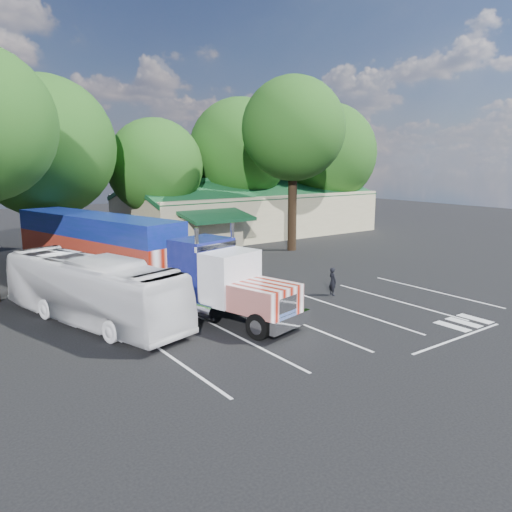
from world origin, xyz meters
TOP-DOWN VIEW (x-y plane):
  - ground at (0.00, 0.00)m, footprint 120.00×120.00m
  - event_hall at (13.74, 17.81)m, footprint 24.20×14.12m
  - tree_row_c at (-5.00, 16.20)m, footprint 10.00×10.00m
  - tree_row_d at (4.00, 17.50)m, footprint 8.00×8.00m
  - tree_row_e at (13.00, 18.00)m, footprint 9.60×9.60m
  - tree_row_f at (23.00, 16.80)m, footprint 10.40×10.40m
  - tree_near_right at (11.50, 8.50)m, footprint 8.00×8.00m
  - semi_truck at (-4.22, 3.87)m, footprint 7.47×20.40m
  - woman at (4.50, -3.22)m, footprint 0.48×0.62m
  - bicycle at (3.52, 3.32)m, footprint 0.72×1.74m
  - tour_bus at (-7.36, -0.18)m, footprint 5.32×10.98m
  - silver_sedan at (12.00, 14.00)m, footprint 4.15×2.93m

SIDE VIEW (x-z plane):
  - ground at x=0.00m, z-range 0.00..0.00m
  - bicycle at x=3.52m, z-range 0.00..0.89m
  - silver_sedan at x=12.00m, z-range 0.00..1.30m
  - woman at x=4.50m, z-range 0.00..1.52m
  - tour_bus at x=-7.36m, z-range 0.00..2.98m
  - event_hall at x=13.74m, z-range -0.56..4.99m
  - semi_truck at x=-4.22m, z-range 0.28..4.56m
  - tree_row_d at x=4.00m, z-range 1.28..11.88m
  - tree_row_f at x=23.00m, z-range 1.29..14.29m
  - tree_row_c at x=-5.00m, z-range 1.51..14.56m
  - tree_row_e at x=13.00m, z-range 1.64..14.54m
  - tree_near_right at x=11.50m, z-range 2.71..16.21m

